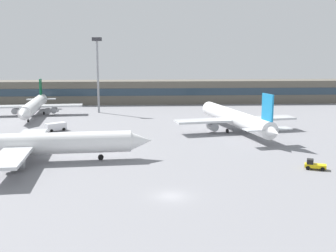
{
  "coord_description": "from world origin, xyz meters",
  "views": [
    {
      "loc": [
        -3.65,
        -56.38,
        20.1
      ],
      "look_at": [
        1.82,
        40.0,
        3.0
      ],
      "focal_mm": 44.69,
      "sensor_mm": 36.0,
      "label": 1
    }
  ],
  "objects_px": {
    "floodlight_tower_west": "(98,69)",
    "service_van_white": "(56,127)",
    "airplane_near": "(29,144)",
    "airplane_mid": "(234,118)",
    "baggage_tug_yellow": "(314,165)",
    "airplane_far": "(34,106)"
  },
  "relations": [
    {
      "from": "airplane_near",
      "to": "service_van_white",
      "type": "distance_m",
      "value": 31.69
    },
    {
      "from": "baggage_tug_yellow",
      "to": "service_van_white",
      "type": "bearing_deg",
      "value": 143.24
    },
    {
      "from": "baggage_tug_yellow",
      "to": "service_van_white",
      "type": "height_order",
      "value": "service_van_white"
    },
    {
      "from": "service_van_white",
      "to": "floodlight_tower_west",
      "type": "height_order",
      "value": "floodlight_tower_west"
    },
    {
      "from": "airplane_mid",
      "to": "airplane_far",
      "type": "bearing_deg",
      "value": 153.39
    },
    {
      "from": "airplane_near",
      "to": "airplane_far",
      "type": "distance_m",
      "value": 59.75
    },
    {
      "from": "airplane_near",
      "to": "airplane_far",
      "type": "height_order",
      "value": "airplane_near"
    },
    {
      "from": "airplane_near",
      "to": "baggage_tug_yellow",
      "type": "bearing_deg",
      "value": -8.41
    },
    {
      "from": "airplane_near",
      "to": "airplane_mid",
      "type": "bearing_deg",
      "value": 33.21
    },
    {
      "from": "floodlight_tower_west",
      "to": "airplane_far",
      "type": "bearing_deg",
      "value": -162.13
    },
    {
      "from": "floodlight_tower_west",
      "to": "service_van_white",
      "type": "bearing_deg",
      "value": -102.91
    },
    {
      "from": "service_van_white",
      "to": "floodlight_tower_west",
      "type": "xyz_separation_m",
      "value": [
        7.55,
        32.94,
        13.34
      ]
    },
    {
      "from": "floodlight_tower_west",
      "to": "airplane_near",
      "type": "bearing_deg",
      "value": -95.25
    },
    {
      "from": "airplane_mid",
      "to": "floodlight_tower_west",
      "type": "bearing_deg",
      "value": 137.24
    },
    {
      "from": "baggage_tug_yellow",
      "to": "floodlight_tower_west",
      "type": "distance_m",
      "value": 85.83
    },
    {
      "from": "service_van_white",
      "to": "floodlight_tower_west",
      "type": "distance_m",
      "value": 36.33
    },
    {
      "from": "airplane_mid",
      "to": "airplane_far",
      "type": "distance_m",
      "value": 65.03
    },
    {
      "from": "service_van_white",
      "to": "floodlight_tower_west",
      "type": "relative_size",
      "value": 0.22
    },
    {
      "from": "airplane_far",
      "to": "baggage_tug_yellow",
      "type": "xyz_separation_m",
      "value": [
        64.47,
        -65.62,
        -2.47
      ]
    },
    {
      "from": "airplane_mid",
      "to": "service_van_white",
      "type": "relative_size",
      "value": 8.47
    },
    {
      "from": "airplane_mid",
      "to": "airplane_near",
      "type": "bearing_deg",
      "value": -146.79
    },
    {
      "from": "airplane_near",
      "to": "baggage_tug_yellow",
      "type": "relative_size",
      "value": 11.73
    }
  ]
}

